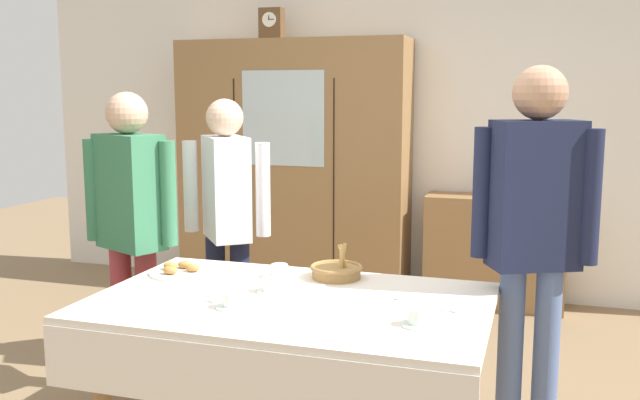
% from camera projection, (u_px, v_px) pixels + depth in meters
% --- Properties ---
extents(back_wall, '(6.40, 0.10, 2.70)m').
position_uv_depth(back_wall, '(415.00, 121.00, 5.49)').
color(back_wall, silver).
rests_on(back_wall, ground).
extents(dining_table, '(1.61, 1.02, 0.74)m').
position_uv_depth(dining_table, '(288.00, 325.00, 2.88)').
color(dining_table, olive).
rests_on(dining_table, ground).
extents(wall_cabinet, '(1.80, 0.46, 1.97)m').
position_uv_depth(wall_cabinet, '(293.00, 168.00, 5.53)').
color(wall_cabinet, olive).
rests_on(wall_cabinet, ground).
extents(mantel_clock, '(0.18, 0.11, 0.24)m').
position_uv_depth(mantel_clock, '(272.00, 24.00, 5.41)').
color(mantel_clock, brown).
rests_on(mantel_clock, wall_cabinet).
extents(bookshelf_low, '(1.00, 0.35, 0.82)m').
position_uv_depth(bookshelf_low, '(494.00, 251.00, 5.21)').
color(bookshelf_low, olive).
rests_on(bookshelf_low, ground).
extents(book_stack, '(0.15, 0.20, 0.09)m').
position_uv_depth(book_stack, '(497.00, 191.00, 5.14)').
color(book_stack, '#B29333').
rests_on(book_stack, bookshelf_low).
extents(tea_cup_front_edge, '(0.13, 0.13, 0.06)m').
position_uv_depth(tea_cup_front_edge, '(418.00, 318.00, 2.56)').
color(tea_cup_front_edge, silver).
rests_on(tea_cup_front_edge, dining_table).
extents(tea_cup_near_right, '(0.13, 0.13, 0.06)m').
position_uv_depth(tea_cup_near_right, '(232.00, 301.00, 2.77)').
color(tea_cup_near_right, silver).
rests_on(tea_cup_near_right, dining_table).
extents(tea_cup_center, '(0.13, 0.13, 0.06)m').
position_uv_depth(tea_cup_center, '(280.00, 272.00, 3.21)').
color(tea_cup_center, white).
rests_on(tea_cup_center, dining_table).
extents(tea_cup_mid_left, '(0.13, 0.13, 0.06)m').
position_uv_depth(tea_cup_mid_left, '(271.00, 286.00, 2.99)').
color(tea_cup_mid_left, white).
rests_on(tea_cup_mid_left, dining_table).
extents(bread_basket, '(0.24, 0.24, 0.16)m').
position_uv_depth(bread_basket, '(337.00, 271.00, 3.21)').
color(bread_basket, '#9E7542').
rests_on(bread_basket, dining_table).
extents(pastry_plate, '(0.28, 0.28, 0.05)m').
position_uv_depth(pastry_plate, '(180.00, 271.00, 3.29)').
color(pastry_plate, white).
rests_on(pastry_plate, dining_table).
extents(spoon_mid_left, '(0.12, 0.02, 0.01)m').
position_uv_depth(spoon_mid_left, '(391.00, 298.00, 2.89)').
color(spoon_mid_left, silver).
rests_on(spoon_mid_left, dining_table).
extents(spoon_front_edge, '(0.12, 0.02, 0.01)m').
position_uv_depth(spoon_front_edge, '(206.00, 301.00, 2.85)').
color(spoon_front_edge, silver).
rests_on(spoon_front_edge, dining_table).
extents(spoon_center, '(0.12, 0.02, 0.01)m').
position_uv_depth(spoon_center, '(447.00, 311.00, 2.72)').
color(spoon_center, silver).
rests_on(spoon_center, dining_table).
extents(person_behind_table_right, '(0.52, 0.33, 1.68)m').
position_uv_depth(person_behind_table_right, '(534.00, 222.00, 2.99)').
color(person_behind_table_right, slate).
rests_on(person_behind_table_right, ground).
extents(person_by_cabinet, '(0.52, 0.33, 1.57)m').
position_uv_depth(person_by_cabinet, '(131.00, 215.00, 3.61)').
color(person_by_cabinet, '#933338').
rests_on(person_by_cabinet, ground).
extents(person_beside_shelf, '(0.52, 0.41, 1.54)m').
position_uv_depth(person_beside_shelf, '(227.00, 209.00, 3.94)').
color(person_beside_shelf, '#191E38').
rests_on(person_beside_shelf, ground).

